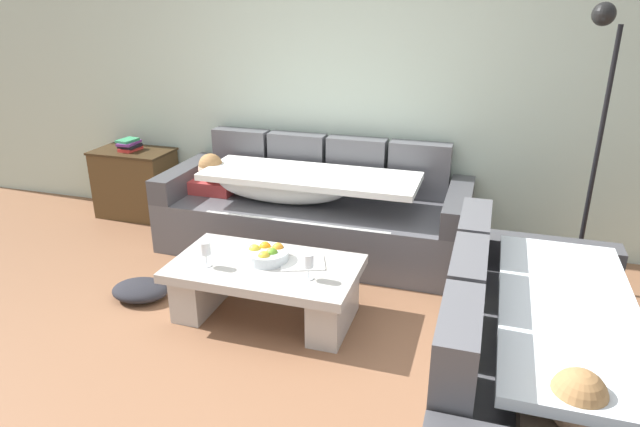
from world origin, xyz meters
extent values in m
plane|color=brown|center=(0.00, 0.00, 0.00)|extent=(14.00, 14.00, 0.00)
cube|color=#B5C9B7|center=(0.00, 2.15, 1.35)|extent=(9.00, 0.10, 2.70)
cube|color=#545459|center=(-0.09, 1.60, 0.21)|extent=(2.47, 0.92, 0.42)
cube|color=#545459|center=(-0.88, 1.98, 0.65)|extent=(0.50, 0.16, 0.46)
cube|color=#545459|center=(-0.35, 1.98, 0.65)|extent=(0.50, 0.16, 0.46)
cube|color=#545459|center=(0.18, 1.98, 0.65)|extent=(0.50, 0.16, 0.46)
cube|color=#545459|center=(0.70, 1.98, 0.65)|extent=(0.50, 0.16, 0.46)
cube|color=#434347|center=(-1.23, 1.60, 0.52)|extent=(0.18, 0.92, 0.20)
cube|color=#434347|center=(1.06, 1.60, 0.52)|extent=(0.18, 0.92, 0.20)
cube|color=#B23838|center=(-0.96, 1.59, 0.47)|extent=(0.36, 0.28, 0.11)
sphere|color=beige|center=(-0.96, 1.55, 0.64)|extent=(0.21, 0.21, 0.21)
sphere|color=#9E7042|center=(-0.96, 1.55, 0.67)|extent=(0.20, 0.20, 0.20)
ellipsoid|color=white|center=(-0.34, 1.55, 0.56)|extent=(1.10, 0.44, 0.28)
cube|color=white|center=(-0.09, 1.53, 0.66)|extent=(1.70, 0.60, 0.05)
cube|color=white|center=(-0.09, 1.16, 0.23)|extent=(1.44, 0.04, 0.38)
cube|color=#545459|center=(1.59, -0.02, 0.21)|extent=(0.92, 1.96, 0.42)
cube|color=#545459|center=(1.21, -0.55, 0.65)|extent=(0.16, 0.50, 0.46)
cube|color=#545459|center=(1.21, -0.02, 0.65)|extent=(0.16, 0.50, 0.46)
cube|color=#545459|center=(1.21, 0.51, 0.65)|extent=(0.16, 0.50, 0.46)
cube|color=#434347|center=(1.59, 0.87, 0.52)|extent=(0.92, 0.18, 0.20)
sphere|color=tan|center=(1.64, -0.64, 0.64)|extent=(0.21, 0.21, 0.21)
sphere|color=#9E7042|center=(1.64, -0.64, 0.67)|extent=(0.20, 0.20, 0.20)
ellipsoid|color=silver|center=(1.64, -0.02, 0.56)|extent=(0.44, 1.04, 0.28)
cube|color=silver|center=(1.66, -0.02, 0.66)|extent=(0.60, 1.47, 0.05)
cube|color=silver|center=(2.03, -0.02, 0.23)|extent=(0.04, 1.25, 0.38)
cube|color=#B3AFA8|center=(-0.06, 0.52, 0.35)|extent=(1.20, 0.68, 0.06)
cube|color=#B3AFA8|center=(-0.52, 0.52, 0.16)|extent=(0.20, 0.54, 0.32)
cube|color=#B3AFA8|center=(0.40, 0.52, 0.16)|extent=(0.20, 0.54, 0.32)
cylinder|color=silver|center=(-0.06, 0.57, 0.42)|extent=(0.28, 0.28, 0.07)
sphere|color=#64A42B|center=(-0.02, 0.56, 0.44)|extent=(0.08, 0.08, 0.08)
sphere|color=orange|center=(-0.10, 0.63, 0.44)|extent=(0.08, 0.08, 0.08)
sphere|color=gold|center=(-0.15, 0.57, 0.44)|extent=(0.08, 0.08, 0.08)
sphere|color=gold|center=(-0.05, 0.50, 0.44)|extent=(0.08, 0.08, 0.08)
sphere|color=orange|center=(-0.02, 0.64, 0.44)|extent=(0.08, 0.08, 0.08)
cylinder|color=silver|center=(-0.40, 0.38, 0.38)|extent=(0.06, 0.06, 0.01)
cylinder|color=silver|center=(-0.40, 0.38, 0.42)|extent=(0.01, 0.01, 0.07)
cylinder|color=silver|center=(-0.40, 0.38, 0.50)|extent=(0.07, 0.07, 0.08)
cylinder|color=silver|center=(0.27, 0.41, 0.38)|extent=(0.06, 0.06, 0.01)
cylinder|color=silver|center=(0.27, 0.41, 0.42)|extent=(0.01, 0.01, 0.07)
cylinder|color=silver|center=(0.27, 0.41, 0.50)|extent=(0.07, 0.07, 0.08)
cube|color=white|center=(0.17, 0.59, 0.39)|extent=(0.34, 0.30, 0.01)
cube|color=#4E371C|center=(-1.94, 1.85, 0.31)|extent=(0.70, 0.42, 0.62)
cube|color=#362614|center=(-1.94, 1.85, 0.63)|extent=(0.72, 0.44, 0.02)
cube|color=red|center=(-1.95, 1.85, 0.65)|extent=(0.15, 0.22, 0.03)
cube|color=black|center=(-1.95, 1.84, 0.68)|extent=(0.17, 0.18, 0.03)
cube|color=#72337F|center=(-1.96, 1.84, 0.71)|extent=(0.15, 0.22, 0.02)
cube|color=#338C59|center=(-1.97, 1.85, 0.73)|extent=(0.16, 0.20, 0.02)
cylinder|color=black|center=(1.92, 1.55, 0.01)|extent=(0.28, 0.28, 0.02)
cylinder|color=black|center=(1.92, 1.55, 0.92)|extent=(0.03, 0.03, 1.80)
sphere|color=black|center=(1.80, 1.45, 1.88)|extent=(0.14, 0.14, 0.14)
ellipsoid|color=#232328|center=(-0.99, 0.47, 0.06)|extent=(0.44, 0.37, 0.12)
camera|label=1|loc=(1.25, -2.46, 1.99)|focal=31.55mm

